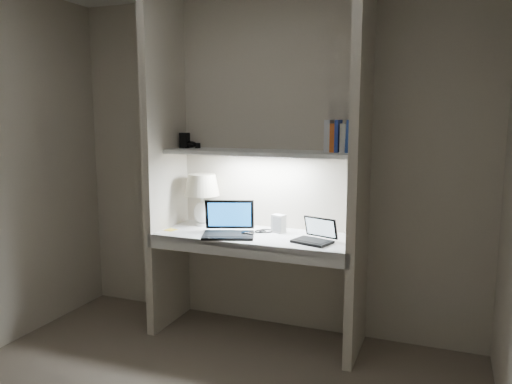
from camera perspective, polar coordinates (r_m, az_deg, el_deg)
The scene contains 17 objects.
back_wall at distance 3.76m, azimuth 1.47°, elevation 3.19°, with size 3.20×0.01×2.50m, color beige.
alcove_panel_left at distance 3.83m, azimuth -10.29°, elevation 3.15°, with size 0.06×0.55×2.50m, color beige.
alcove_panel_right at distance 3.31m, azimuth 11.80°, elevation 2.25°, with size 0.06×0.55×2.50m, color beige.
desk at distance 3.59m, azimuth -0.05°, elevation -5.17°, with size 1.40×0.55×0.04m, color white.
desk_apron at distance 3.37m, azimuth -1.67°, elevation -6.65°, with size 1.46×0.03×0.10m, color silver.
shelf at distance 3.59m, azimuth 0.50°, elevation 4.52°, with size 1.40×0.36×0.03m, color silver.
strip_light at distance 3.59m, azimuth 0.50°, elevation 4.17°, with size 0.60×0.04×0.01m, color white.
table_lamp at distance 3.86m, azimuth -6.19°, elevation 0.12°, with size 0.27×0.27×0.40m.
laptop_main at distance 3.57m, azimuth -3.14°, elevation -4.04°, with size 0.44×0.41×0.24m.
laptop_netbook at distance 3.39m, azimuth 6.79°, elevation -5.06°, with size 0.30×0.28×0.16m.
speaker at distance 3.64m, azimuth 2.60°, elevation -3.62°, with size 0.09×0.07×0.13m, color silver.
mouse at distance 3.53m, azimuth -0.99°, elevation -4.80°, with size 0.10×0.06×0.04m, color black.
cable_coil at distance 3.67m, azimuth 1.15°, elevation -4.45°, with size 0.10×0.10×0.01m, color black.
sticky_note at distance 3.78m, azimuth -9.73°, elevation -4.28°, with size 0.08×0.08×0.00m, color yellow.
book_row at distance 3.47m, azimuth 9.66°, elevation 6.23°, with size 0.21×0.15×0.22m.
shelf_box at distance 3.89m, azimuth -8.16°, elevation 5.85°, with size 0.07×0.05×0.12m, color black.
shelf_gadget at distance 3.89m, azimuth -7.56°, elevation 5.42°, with size 0.13×0.09×0.05m, color black.
Camera 1 is at (1.27, -2.02, 1.62)m, focal length 35.00 mm.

